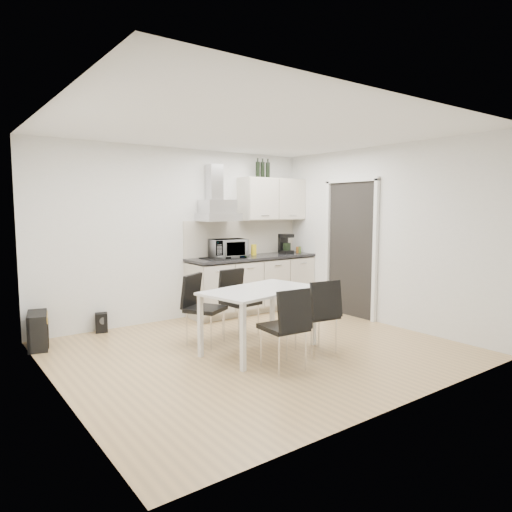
{
  "coord_description": "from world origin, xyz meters",
  "views": [
    {
      "loc": [
        -3.18,
        -4.31,
        1.71
      ],
      "look_at": [
        0.2,
        0.31,
        1.1
      ],
      "focal_mm": 32.0,
      "sensor_mm": 36.0,
      "label": 1
    }
  ],
  "objects_px": {
    "chair_far_left": "(205,310)",
    "chair_near_left": "(283,328)",
    "dining_table": "(260,296)",
    "chair_far_right": "(240,303)",
    "chair_near_right": "(316,316)",
    "guitar_amp": "(38,330)",
    "floor_speaker": "(101,323)",
    "kitchenette": "(253,261)"
  },
  "relations": [
    {
      "from": "kitchenette",
      "to": "dining_table",
      "type": "distance_m",
      "value": 2.14
    },
    {
      "from": "kitchenette",
      "to": "chair_far_left",
      "type": "bearing_deg",
      "value": -143.45
    },
    {
      "from": "kitchenette",
      "to": "chair_far_left",
      "type": "height_order",
      "value": "kitchenette"
    },
    {
      "from": "dining_table",
      "to": "floor_speaker",
      "type": "distance_m",
      "value": 2.38
    },
    {
      "from": "chair_near_left",
      "to": "dining_table",
      "type": "bearing_deg",
      "value": 79.91
    },
    {
      "from": "chair_near_left",
      "to": "chair_far_left",
      "type": "bearing_deg",
      "value": 104.83
    },
    {
      "from": "dining_table",
      "to": "guitar_amp",
      "type": "xyz_separation_m",
      "value": [
        -2.12,
        1.69,
        -0.45
      ]
    },
    {
      "from": "chair_far_right",
      "to": "chair_near_left",
      "type": "bearing_deg",
      "value": 69.69
    },
    {
      "from": "chair_far_left",
      "to": "guitar_amp",
      "type": "distance_m",
      "value": 2.05
    },
    {
      "from": "floor_speaker",
      "to": "dining_table",
      "type": "bearing_deg",
      "value": -40.55
    },
    {
      "from": "guitar_amp",
      "to": "chair_far_right",
      "type": "bearing_deg",
      "value": -11.23
    },
    {
      "from": "chair_near_left",
      "to": "floor_speaker",
      "type": "bearing_deg",
      "value": 117.6
    },
    {
      "from": "dining_table",
      "to": "chair_far_right",
      "type": "height_order",
      "value": "chair_far_right"
    },
    {
      "from": "kitchenette",
      "to": "guitar_amp",
      "type": "xyz_separation_m",
      "value": [
        -3.31,
        -0.08,
        -0.61
      ]
    },
    {
      "from": "chair_near_right",
      "to": "floor_speaker",
      "type": "height_order",
      "value": "chair_near_right"
    },
    {
      "from": "dining_table",
      "to": "floor_speaker",
      "type": "xyz_separation_m",
      "value": [
        -1.27,
        1.94,
        -0.53
      ]
    },
    {
      "from": "dining_table",
      "to": "chair_far_right",
      "type": "xyz_separation_m",
      "value": [
        0.19,
        0.69,
        -0.23
      ]
    },
    {
      "from": "kitchenette",
      "to": "chair_near_left",
      "type": "relative_size",
      "value": 2.86
    },
    {
      "from": "chair_near_right",
      "to": "guitar_amp",
      "type": "relative_size",
      "value": 1.58
    },
    {
      "from": "chair_far_right",
      "to": "chair_near_right",
      "type": "bearing_deg",
      "value": 99.88
    },
    {
      "from": "chair_far_left",
      "to": "chair_near_right",
      "type": "xyz_separation_m",
      "value": [
        0.89,
        -1.04,
        0.0
      ]
    },
    {
      "from": "dining_table",
      "to": "chair_near_left",
      "type": "bearing_deg",
      "value": -115.67
    },
    {
      "from": "dining_table",
      "to": "chair_near_left",
      "type": "xyz_separation_m",
      "value": [
        -0.17,
        -0.64,
        -0.23
      ]
    },
    {
      "from": "chair_far_left",
      "to": "guitar_amp",
      "type": "height_order",
      "value": "chair_far_left"
    },
    {
      "from": "dining_table",
      "to": "kitchenette",
      "type": "bearing_deg",
      "value": 45.01
    },
    {
      "from": "dining_table",
      "to": "chair_near_left",
      "type": "height_order",
      "value": "chair_near_left"
    },
    {
      "from": "chair_far_right",
      "to": "chair_near_right",
      "type": "xyz_separation_m",
      "value": [
        0.31,
        -1.13,
        0.0
      ]
    },
    {
      "from": "kitchenette",
      "to": "floor_speaker",
      "type": "bearing_deg",
      "value": 176.16
    },
    {
      "from": "chair_near_right",
      "to": "floor_speaker",
      "type": "relative_size",
      "value": 3.3
    },
    {
      "from": "chair_far_left",
      "to": "guitar_amp",
      "type": "xyz_separation_m",
      "value": [
        -1.73,
        1.09,
        -0.22
      ]
    },
    {
      "from": "chair_far_right",
      "to": "chair_near_right",
      "type": "relative_size",
      "value": 1.0
    },
    {
      "from": "guitar_amp",
      "to": "floor_speaker",
      "type": "bearing_deg",
      "value": 28.61
    },
    {
      "from": "chair_far_left",
      "to": "kitchenette",
      "type": "bearing_deg",
      "value": -173.93
    },
    {
      "from": "chair_far_left",
      "to": "chair_near_left",
      "type": "xyz_separation_m",
      "value": [
        0.23,
        -1.24,
        0.0
      ]
    },
    {
      "from": "kitchenette",
      "to": "chair_far_left",
      "type": "distance_m",
      "value": 2.01
    },
    {
      "from": "chair_near_right",
      "to": "floor_speaker",
      "type": "xyz_separation_m",
      "value": [
        -1.77,
        2.38,
        -0.31
      ]
    },
    {
      "from": "chair_far_left",
      "to": "floor_speaker",
      "type": "relative_size",
      "value": 3.3
    },
    {
      "from": "dining_table",
      "to": "floor_speaker",
      "type": "bearing_deg",
      "value": 112.14
    },
    {
      "from": "guitar_amp",
      "to": "floor_speaker",
      "type": "relative_size",
      "value": 2.09
    },
    {
      "from": "kitchenette",
      "to": "chair_far_right",
      "type": "distance_m",
      "value": 1.53
    },
    {
      "from": "kitchenette",
      "to": "chair_far_left",
      "type": "relative_size",
      "value": 2.86
    },
    {
      "from": "chair_far_right",
      "to": "chair_near_left",
      "type": "distance_m",
      "value": 1.38
    }
  ]
}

